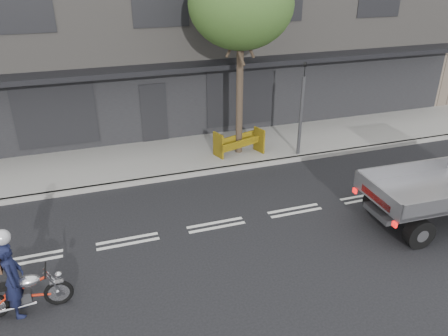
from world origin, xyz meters
TOP-DOWN VIEW (x-y plane):
  - ground at (0.00, 0.00)m, footprint 80.00×80.00m
  - sidewalk at (0.00, 4.70)m, footprint 32.00×3.20m
  - kerb at (0.00, 3.10)m, footprint 32.00×0.20m
  - building_main at (0.00, 11.30)m, footprint 26.00×10.00m
  - street_tree at (2.20, 4.20)m, footprint 3.40×3.40m
  - traffic_light_pole at (4.20, 3.35)m, footprint 0.12×0.12m
  - motorcycle at (-4.66, -1.82)m, footprint 1.85×0.54m
  - rider at (-4.81, -1.82)m, footprint 0.42×0.64m
  - construction_barrier at (2.13, 3.75)m, footprint 1.81×1.17m

SIDE VIEW (x-z plane):
  - ground at x=0.00m, z-range 0.00..0.00m
  - sidewalk at x=0.00m, z-range 0.00..0.15m
  - kerb at x=0.00m, z-range 0.00..0.15m
  - motorcycle at x=-4.66m, z-range 0.01..0.96m
  - construction_barrier at x=2.13m, z-range 0.15..1.09m
  - rider at x=-4.81m, z-range 0.00..1.73m
  - traffic_light_pole at x=4.20m, z-range -0.10..3.40m
  - building_main at x=0.00m, z-range 0.00..8.00m
  - street_tree at x=2.20m, z-range 1.90..8.65m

